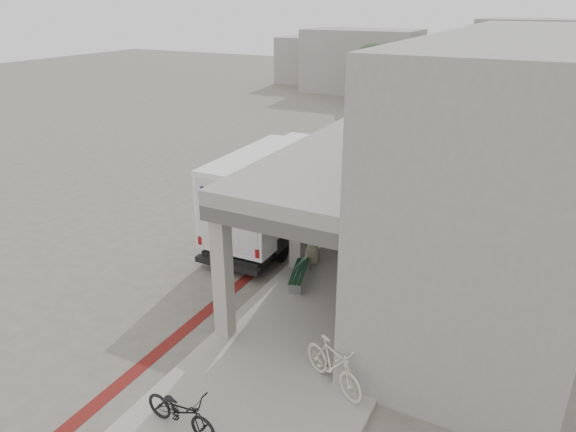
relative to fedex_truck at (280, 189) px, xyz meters
The scene contains 14 objects.
ground 3.19m from the fedex_truck, 96.31° to the right, with size 120.00×120.00×0.00m, color #615C53.
bike_lane_stripe 1.95m from the fedex_truck, 44.92° to the right, with size 0.35×40.00×0.01m, color maroon.
sidewalk 4.86m from the fedex_truck, 36.10° to the right, with size 4.40×28.00×0.12m, color gray.
transit_building 6.99m from the fedex_truck, 15.41° to the left, with size 7.60×17.00×7.00m.
distant_backdrop 33.35m from the fedex_truck, 95.41° to the left, with size 28.00×10.00×6.50m.
tree_left 25.89m from the fedex_truck, 101.83° to the left, with size 3.20×3.20×4.80m.
tree_mid 27.39m from the fedex_truck, 86.43° to the left, with size 3.20×3.20×4.80m.
fedex_truck is the anchor object (origin of this frame).
bench 4.05m from the fedex_truck, 53.17° to the right, with size 0.82×1.70×0.39m.
bollard_near 4.35m from the fedex_truck, 29.59° to the right, with size 0.45×0.45×0.68m.
bollard_far 2.98m from the fedex_truck, 38.97° to the right, with size 0.42×0.42×0.63m.
utility_cabinet 4.15m from the fedex_truck, ahead, with size 0.43×0.58×0.96m, color slate.
bicycle_black 9.66m from the fedex_truck, 73.12° to the right, with size 0.58×1.67×0.88m, color black.
bicycle_cream 8.39m from the fedex_truck, 53.84° to the right, with size 0.52×1.83×1.10m, color beige.
Camera 1 is at (8.41, -12.27, 7.77)m, focal length 32.00 mm.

